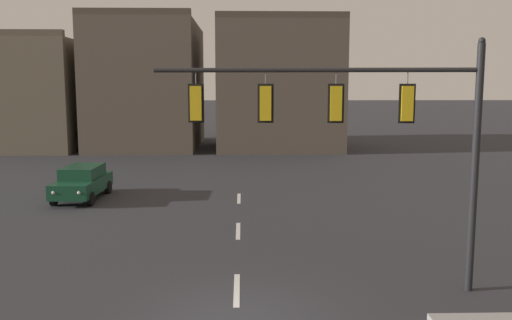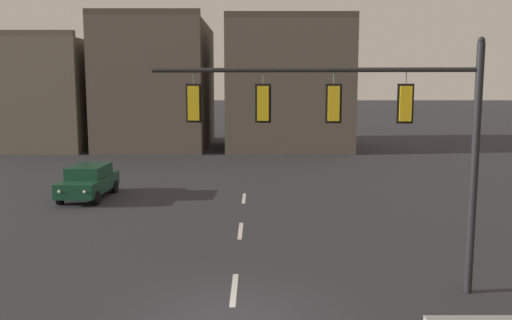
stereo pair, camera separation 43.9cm
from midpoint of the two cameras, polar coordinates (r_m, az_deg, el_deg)
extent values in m
cube|color=silver|center=(15.06, -2.90, -13.47)|extent=(0.16, 2.40, 0.01)
cube|color=silver|center=(20.76, -2.50, -7.46)|extent=(0.16, 2.40, 0.01)
cube|color=silver|center=(26.60, -2.28, -4.06)|extent=(0.16, 2.40, 0.01)
cylinder|color=black|center=(15.19, 21.29, -1.02)|extent=(0.20, 0.20, 6.55)
cylinder|color=black|center=(14.24, 5.36, 9.42)|extent=(8.40, 0.71, 0.12)
sphere|color=black|center=(15.08, 21.92, 11.57)|extent=(0.18, 0.18, 0.18)
cylinder|color=#56565B|center=(14.54, 14.84, 8.23)|extent=(0.03, 0.03, 0.35)
cube|color=gold|center=(14.55, 14.76, 5.77)|extent=(0.32, 0.26, 0.90)
sphere|color=red|center=(14.67, 14.69, 6.89)|extent=(0.20, 0.20, 0.20)
sphere|color=#2D2314|center=(14.68, 14.65, 5.79)|extent=(0.20, 0.20, 0.20)
sphere|color=black|center=(14.69, 14.61, 4.70)|extent=(0.20, 0.20, 0.20)
cube|color=black|center=(14.53, 14.77, 5.77)|extent=(0.42, 0.06, 1.02)
cylinder|color=#56565B|center=(14.27, 7.57, 8.44)|extent=(0.03, 0.03, 0.35)
cube|color=gold|center=(14.28, 7.52, 5.93)|extent=(0.32, 0.26, 0.90)
sphere|color=red|center=(14.40, 7.50, 7.06)|extent=(0.20, 0.20, 0.20)
sphere|color=#2D2314|center=(14.40, 7.48, 5.95)|extent=(0.20, 0.20, 0.20)
sphere|color=black|center=(14.42, 7.46, 4.83)|extent=(0.20, 0.20, 0.20)
cube|color=black|center=(14.26, 7.53, 5.93)|extent=(0.42, 0.06, 1.02)
cylinder|color=#56565B|center=(14.23, 0.13, 8.51)|extent=(0.03, 0.03, 0.35)
cube|color=gold|center=(14.23, 0.13, 5.99)|extent=(0.32, 0.26, 0.90)
sphere|color=red|center=(14.36, 0.15, 7.13)|extent=(0.20, 0.20, 0.20)
sphere|color=#2D2314|center=(14.36, 0.15, 6.01)|extent=(0.20, 0.20, 0.20)
sphere|color=black|center=(14.37, 0.15, 4.89)|extent=(0.20, 0.20, 0.20)
cube|color=black|center=(14.21, 0.13, 5.99)|extent=(0.42, 0.06, 1.02)
cylinder|color=#56565B|center=(14.42, -7.23, 8.44)|extent=(0.03, 0.03, 0.35)
cube|color=gold|center=(14.43, -7.19, 5.95)|extent=(0.32, 0.26, 0.90)
sphere|color=red|center=(14.55, -7.12, 7.08)|extent=(0.20, 0.20, 0.20)
sphere|color=#2D2314|center=(14.55, -7.10, 5.97)|extent=(0.20, 0.20, 0.20)
sphere|color=black|center=(14.56, -7.08, 4.86)|extent=(0.20, 0.20, 0.20)
cube|color=black|center=(14.41, -7.20, 5.95)|extent=(0.42, 0.06, 1.02)
cube|color=#143D28|center=(27.68, -18.28, -2.51)|extent=(1.95, 4.46, 0.70)
cube|color=#143D28|center=(27.72, -18.23, -1.18)|extent=(1.68, 2.52, 0.56)
cube|color=#2D3842|center=(27.01, -18.75, -1.47)|extent=(1.53, 0.30, 0.47)
cube|color=#2D3842|center=(28.82, -17.49, -0.86)|extent=(1.53, 0.27, 0.46)
cylinder|color=black|center=(26.13, -17.49, -3.93)|extent=(0.24, 0.65, 0.64)
cylinder|color=black|center=(26.70, -20.97, -3.84)|extent=(0.24, 0.65, 0.64)
cylinder|color=black|center=(28.85, -15.72, -2.77)|extent=(0.24, 0.65, 0.64)
cylinder|color=black|center=(29.37, -18.91, -2.72)|extent=(0.24, 0.65, 0.64)
sphere|color=silver|center=(25.46, -18.62, -3.29)|extent=(0.16, 0.16, 0.16)
sphere|color=silver|center=(25.86, -21.03, -3.24)|extent=(0.16, 0.16, 0.16)
cube|color=maroon|center=(29.71, -16.94, -1.62)|extent=(1.37, 0.09, 0.12)
cube|color=#665B4C|center=(52.15, -21.97, 6.33)|extent=(8.21, 12.06, 9.29)
cube|color=brown|center=(46.99, -24.75, 12.07)|extent=(8.21, 0.60, 0.50)
cube|color=brown|center=(50.38, -11.49, 7.63)|extent=(9.03, 13.54, 10.92)
cube|color=#493F35|center=(44.39, -13.18, 14.98)|extent=(9.03, 0.60, 0.50)
cube|color=brown|center=(47.82, 2.07, 7.66)|extent=(10.48, 9.72, 10.71)
cube|color=#493F35|center=(43.62, 2.50, 15.03)|extent=(10.48, 0.60, 0.50)
camera|label=1|loc=(0.22, -90.75, -0.10)|focal=37.98mm
camera|label=2|loc=(0.22, 89.25, 0.10)|focal=37.98mm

